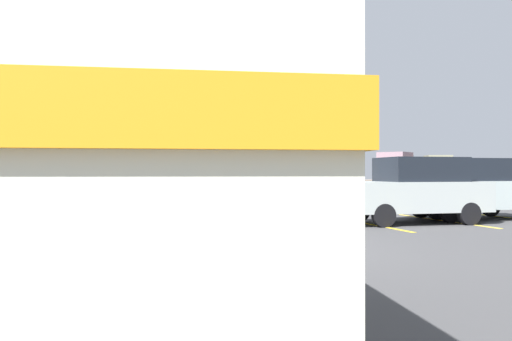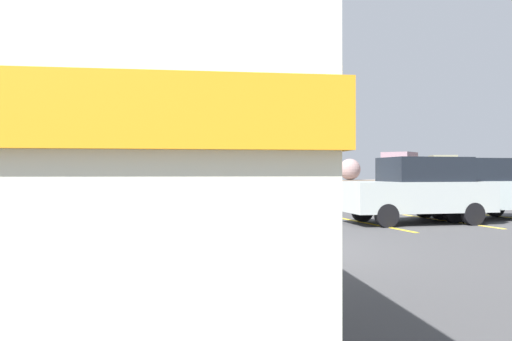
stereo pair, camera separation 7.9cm
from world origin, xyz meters
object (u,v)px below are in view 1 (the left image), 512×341
object	(u,v)px
parked_car_nearest	(414,190)
lamp_post	(218,107)
parked_car_middle	(474,188)
vintage_coach	(118,118)

from	to	relation	value
parked_car_nearest	lamp_post	world-z (taller)	lamp_post
parked_car_nearest	lamp_post	distance (m)	6.47
parked_car_nearest	parked_car_middle	bearing A→B (deg)	-73.81
vintage_coach	parked_car_nearest	world-z (taller)	vintage_coach
vintage_coach	parked_car_nearest	bearing A→B (deg)	47.16
parked_car_nearest	lamp_post	bearing A→B (deg)	60.47
parked_car_nearest	vintage_coach	bearing A→B (deg)	132.76
parked_car_nearest	lamp_post	size ratio (longest dim) A/B	0.68
vintage_coach	parked_car_middle	xyz separation A→B (m)	(10.84, 6.85, -1.08)
lamp_post	vintage_coach	bearing A→B (deg)	-109.61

